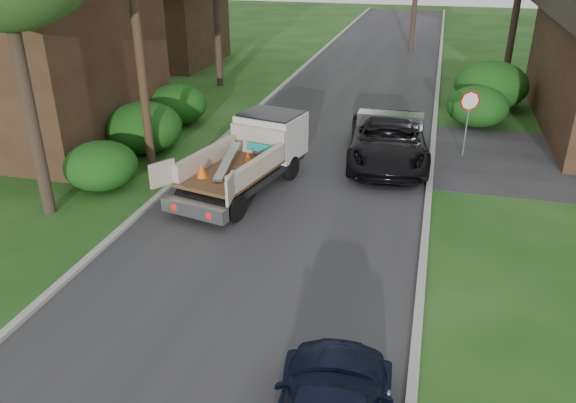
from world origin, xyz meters
The scene contains 15 objects.
ground centered at (0.00, 0.00, 0.00)m, with size 120.00×120.00×0.00m, color #154313.
road centered at (0.00, 10.00, 0.00)m, with size 8.00×90.00×0.02m, color #28282B.
curb_left centered at (-4.10, 10.00, 0.06)m, with size 0.20×90.00×0.12m, color #9E9E99.
curb_right centered at (4.10, 10.00, 0.06)m, with size 0.20×90.00×0.12m, color #9E9E99.
stop_sign centered at (5.20, 9.00, 1.78)m, with size 0.71×0.32×2.48m.
utility_pole centered at (-5.48, 4.98, 5.17)m, with size 2.42×1.25×10.00m.
house_left_near centered at (-12.00, 7.00, 4.28)m, with size 9.72×8.64×8.40m.
house_left_far centered at (-13.50, 22.00, 3.05)m, with size 7.56×7.56×6.00m.
hedge_left_a centered at (-6.20, 3.00, 0.77)m, with size 2.34×2.34×1.53m, color #144710.
hedge_left_b centered at (-6.50, 6.50, 0.94)m, with size 2.86×2.86×1.87m, color #144710.
hedge_left_c centered at (-6.80, 10.00, 0.85)m, with size 2.60×2.60×1.70m, color #144710.
hedge_right_a centered at (5.80, 13.00, 0.85)m, with size 2.60×2.60×1.70m, color #144710.
hedge_right_b centered at (6.50, 16.00, 1.10)m, with size 3.38×3.38×2.21m, color #144710.
flatbed_truck centered at (-1.49, 4.67, 1.15)m, with size 3.47×5.95×2.12m.
black_pickup centered at (2.50, 7.74, 0.82)m, with size 2.74×5.94×1.65m, color black.
Camera 1 is at (3.88, -11.71, 7.45)m, focal length 35.00 mm.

